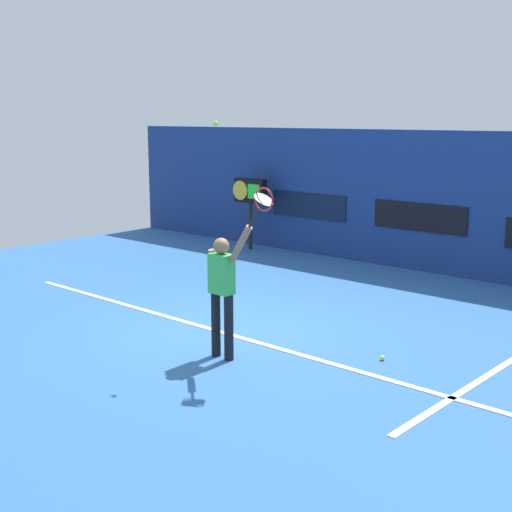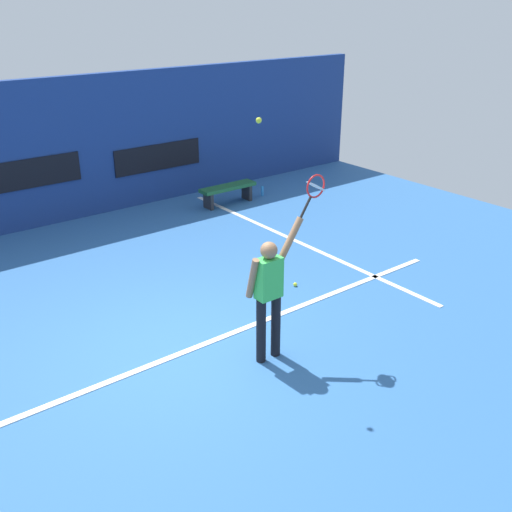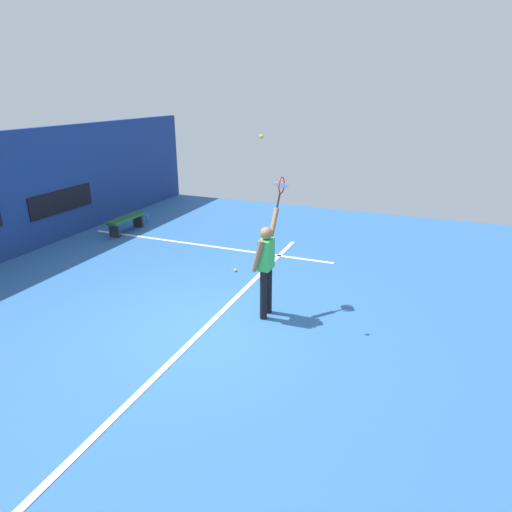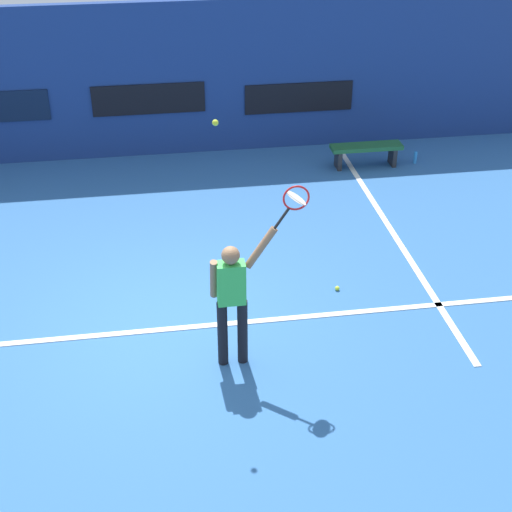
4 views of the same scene
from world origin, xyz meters
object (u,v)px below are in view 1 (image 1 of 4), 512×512
object	(u,v)px
tennis_racket	(263,202)
tennis_ball	(216,124)
tennis_player	(222,287)
spare_ball	(382,358)
scoreboard_clock	(250,194)

from	to	relation	value
tennis_racket	tennis_ball	bearing A→B (deg)	176.85
tennis_player	tennis_ball	world-z (taller)	tennis_ball
tennis_ball	spare_ball	bearing A→B (deg)	36.06
tennis_racket	tennis_ball	xyz separation A→B (m)	(-0.87, 0.05, 0.96)
tennis_racket	spare_ball	size ratio (longest dim) A/B	8.81
tennis_racket	spare_ball	xyz separation A→B (m)	(0.97, 1.39, -2.21)
tennis_player	tennis_ball	distance (m)	2.20
tennis_player	tennis_racket	size ratio (longest dim) A/B	3.20
tennis_racket	spare_ball	bearing A→B (deg)	54.99
tennis_ball	spare_ball	world-z (taller)	tennis_ball
tennis_ball	spare_ball	xyz separation A→B (m)	(1.84, 1.34, -3.17)
tennis_ball	scoreboard_clock	distance (m)	8.19
tennis_player	spare_ball	distance (m)	2.40
tennis_player	scoreboard_clock	xyz separation A→B (m)	(-5.20, 6.23, 0.38)
tennis_player	spare_ball	bearing A→B (deg)	39.11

